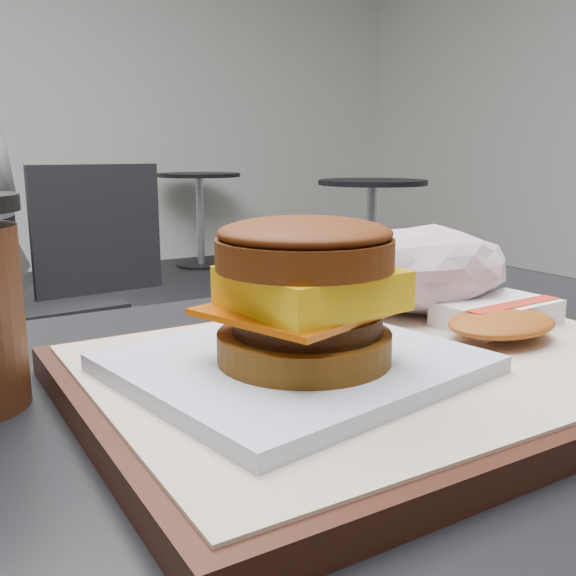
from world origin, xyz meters
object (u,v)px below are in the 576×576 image
Objects in this scene: breakfast_sandwich at (302,309)px; crumpled_wrapper at (419,268)px; serving_tray at (383,369)px; neighbor_chair at (61,287)px; hash_brown at (499,317)px.

crumpled_wrapper is (0.17, 0.08, -0.01)m from breakfast_sandwich.
serving_tray is 0.08m from breakfast_sandwich.
breakfast_sandwich is at bearing -153.13° from crumpled_wrapper.
hash_brown is at bearing -91.21° from neighbor_chair.
breakfast_sandwich is at bearing -178.43° from hash_brown.
neighbor_chair is (0.14, 1.70, -0.27)m from serving_tray.
serving_tray is 0.43× the size of neighbor_chair.
breakfast_sandwich is 1.77× the size of hash_brown.
crumpled_wrapper is (-0.00, 0.08, 0.02)m from hash_brown.
neighbor_chair is at bearing 88.57° from crumpled_wrapper.
crumpled_wrapper is at bearing 93.27° from hash_brown.
neighbor_chair is (0.04, 1.62, -0.31)m from crumpled_wrapper.
breakfast_sandwich is 0.19m from crumpled_wrapper.
crumpled_wrapper is at bearing -91.43° from neighbor_chair.
serving_tray is at bearing -142.09° from crumpled_wrapper.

